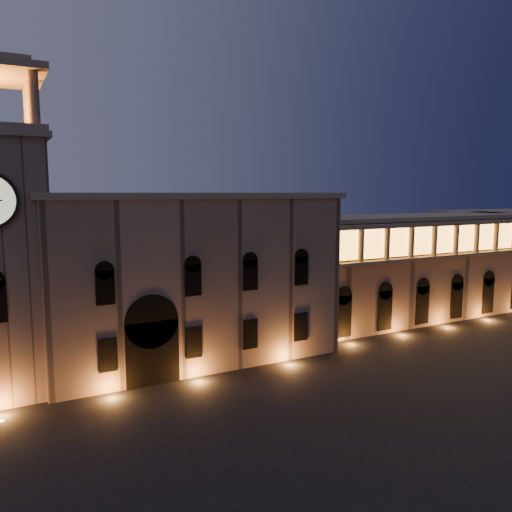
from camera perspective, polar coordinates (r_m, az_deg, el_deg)
name	(u,v)px	position (r m, az deg, el deg)	size (l,w,h in m)	color
ground	(327,441)	(38.27, 8.11, -20.20)	(160.00, 160.00, 0.00)	black
government_building	(190,277)	(53.25, -7.54, -2.35)	(30.80, 12.80, 17.60)	#79624F
colonnade_wing	(413,266)	(73.85, 17.54, -1.08)	(40.60, 11.50, 14.50)	#745D4A
secondary_building	(497,253)	(97.51, 25.80, 0.28)	(20.00, 12.00, 14.00)	#745D4A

